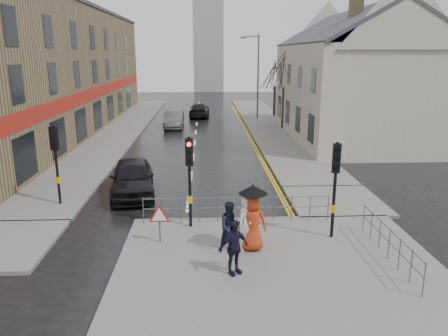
{
  "coord_description": "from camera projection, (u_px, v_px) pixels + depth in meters",
  "views": [
    {
      "loc": [
        0.78,
        -15.1,
        6.42
      ],
      "look_at": [
        1.56,
        2.52,
        1.76
      ],
      "focal_mm": 35.0,
      "sensor_mm": 36.0,
      "label": 1
    }
  ],
  "objects": [
    {
      "name": "warning_sign",
      "position": [
        159.0,
        217.0,
        14.73
      ],
      "size": [
        0.8,
        0.07,
        1.35
      ],
      "color": "#595B5E",
      "rests_on": "near_pavement"
    },
    {
      "name": "traffic_signal_near_left",
      "position": [
        189.0,
        166.0,
        15.77
      ],
      "size": [
        0.28,
        0.27,
        3.4
      ],
      "color": "black",
      "rests_on": "near_pavement"
    },
    {
      "name": "near_pavement",
      "position": [
        282.0,
        274.0,
        12.92
      ],
      "size": [
        10.0,
        9.0,
        0.14
      ],
      "primitive_type": "cube",
      "color": "#605E5B",
      "rests_on": "ground"
    },
    {
      "name": "building_left_terrace",
      "position": [
        48.0,
        71.0,
        35.66
      ],
      "size": [
        8.0,
        42.0,
        10.0
      ],
      "primitive_type": "cube",
      "color": "olive",
      "rests_on": "ground"
    },
    {
      "name": "car_parked",
      "position": [
        132.0,
        178.0,
        20.25
      ],
      "size": [
        2.59,
        5.04,
        1.64
      ],
      "primitive_type": "imported",
      "rotation": [
        0.0,
        0.0,
        0.14
      ],
      "color": "black",
      "rests_on": "ground"
    },
    {
      "name": "left_pavement",
      "position": [
        122.0,
        128.0,
        38.12
      ],
      "size": [
        4.0,
        44.0,
        0.14
      ],
      "primitive_type": "cube",
      "color": "#605E5B",
      "rests_on": "ground"
    },
    {
      "name": "street_lamp",
      "position": [
        256.0,
        71.0,
        42.29
      ],
      "size": [
        1.83,
        0.25,
        8.0
      ],
      "color": "#595B5E",
      "rests_on": "right_pavement"
    },
    {
      "name": "traffic_signal_near_right",
      "position": [
        336.0,
        173.0,
        14.82
      ],
      "size": [
        0.34,
        0.33,
        3.4
      ],
      "color": "black",
      "rests_on": "near_pavement"
    },
    {
      "name": "pedestrian_with_umbrella",
      "position": [
        253.0,
        216.0,
        14.1
      ],
      "size": [
        0.96,
        0.96,
        2.22
      ],
      "color": "#AE3414",
      "rests_on": "near_pavement"
    },
    {
      "name": "church_tower",
      "position": [
        208.0,
        37.0,
        73.85
      ],
      "size": [
        5.0,
        5.0,
        18.0
      ],
      "primitive_type": "cube",
      "color": "#95989D",
      "rests_on": "ground"
    },
    {
      "name": "guard_railing_side",
      "position": [
        390.0,
        238.0,
        13.6
      ],
      "size": [
        0.04,
        4.54,
        1.0
      ],
      "color": "#595B5E",
      "rests_on": "near_pavement"
    },
    {
      "name": "tree_far",
      "position": [
        275.0,
        73.0,
        44.38
      ],
      "size": [
        2.4,
        2.4,
        5.64
      ],
      "color": "#2F221A",
      "rests_on": "right_pavement"
    },
    {
      "name": "pedestrian_b",
      "position": [
        231.0,
        226.0,
        14.17
      ],
      "size": [
        0.9,
        0.76,
        1.65
      ],
      "primitive_type": "imported",
      "rotation": [
        0.0,
        0.0,
        0.19
      ],
      "color": "black",
      "rests_on": "near_pavement"
    },
    {
      "name": "pedestrian_d",
      "position": [
        234.0,
        248.0,
        12.63
      ],
      "size": [
        1.03,
        0.84,
        1.64
      ],
      "primitive_type": "imported",
      "rotation": [
        0.0,
        0.0,
        0.55
      ],
      "color": "black",
      "rests_on": "near_pavement"
    },
    {
      "name": "tree_near",
      "position": [
        285.0,
        69.0,
        36.45
      ],
      "size": [
        2.4,
        2.4,
        6.58
      ],
      "color": "#2F221A",
      "rests_on": "right_pavement"
    },
    {
      "name": "ground",
      "position": [
        185.0,
        232.0,
        16.19
      ],
      "size": [
        120.0,
        120.0,
        0.0
      ],
      "primitive_type": "plane",
      "color": "black",
      "rests_on": "ground"
    },
    {
      "name": "pavement_bridge_right",
      "position": [
        335.0,
        201.0,
        19.35
      ],
      "size": [
        4.0,
        4.2,
        0.14
      ],
      "primitive_type": "cube",
      "color": "#605E5B",
      "rests_on": "ground"
    },
    {
      "name": "car_far",
      "position": [
        199.0,
        110.0,
        45.0
      ],
      "size": [
        2.17,
        4.95,
        1.42
      ],
      "primitive_type": "imported",
      "rotation": [
        0.0,
        0.0,
        3.1
      ],
      "color": "black",
      "rests_on": "ground"
    },
    {
      "name": "car_mid",
      "position": [
        174.0,
        119.0,
        38.45
      ],
      "size": [
        1.59,
        4.55,
        1.5
      ],
      "primitive_type": "imported",
      "rotation": [
        0.0,
        0.0,
        -0.0
      ],
      "color": "#484B4D",
      "rests_on": "ground"
    },
    {
      "name": "traffic_signal_far_left",
      "position": [
        55.0,
        151.0,
        18.23
      ],
      "size": [
        0.34,
        0.33,
        3.4
      ],
      "color": "black",
      "rests_on": "left_pavement"
    },
    {
      "name": "building_right_cream",
      "position": [
        353.0,
        75.0,
        32.87
      ],
      "size": [
        9.0,
        16.4,
        10.1
      ],
      "color": "beige",
      "rests_on": "ground"
    },
    {
      "name": "guard_railing_front",
      "position": [
        237.0,
        204.0,
        16.64
      ],
      "size": [
        7.14,
        0.04,
        1.0
      ],
      "color": "#595B5E",
      "rests_on": "near_pavement"
    },
    {
      "name": "right_pavement",
      "position": [
        266.0,
        123.0,
        40.6
      ],
      "size": [
        4.0,
        40.0,
        0.14
      ],
      "primitive_type": "cube",
      "color": "#605E5B",
      "rests_on": "ground"
    },
    {
      "name": "pedestrian_a",
      "position": [
        247.0,
        224.0,
        14.16
      ],
      "size": [
        0.78,
        0.67,
        1.8
      ],
      "primitive_type": "imported",
      "rotation": [
        0.0,
        0.0,
        0.44
      ],
      "color": "white",
      "rests_on": "near_pavement"
    }
  ]
}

